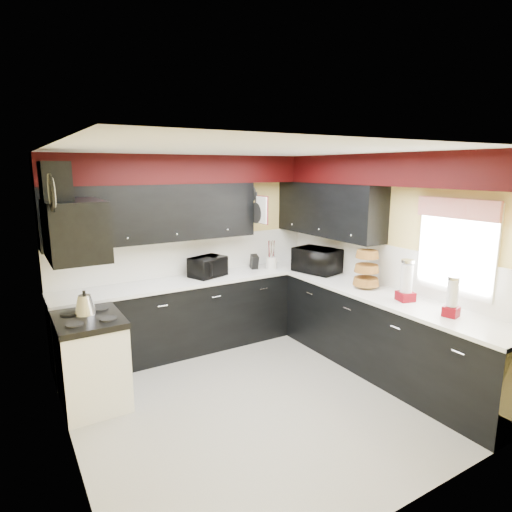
{
  "coord_description": "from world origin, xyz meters",
  "views": [
    {
      "loc": [
        -2.14,
        -3.48,
        2.34
      ],
      "look_at": [
        0.37,
        0.67,
        1.34
      ],
      "focal_mm": 30.0,
      "sensor_mm": 36.0,
      "label": 1
    }
  ],
  "objects": [
    {
      "name": "valance",
      "position": [
        1.73,
        -0.9,
        1.95
      ],
      "size": [
        0.04,
        0.88,
        0.2
      ],
      "primitive_type": "cube",
      "color": "red",
      "rests_on": "wall_right"
    },
    {
      "name": "stove",
      "position": [
        -1.5,
        0.75,
        0.43
      ],
      "size": [
        0.6,
        0.75,
        0.86
      ],
      "primitive_type": "cube",
      "color": "white",
      "rests_on": "ground"
    },
    {
      "name": "hood_duct",
      "position": [
        -1.68,
        0.75,
        2.2
      ],
      "size": [
        0.24,
        0.4,
        0.4
      ],
      "primitive_type": "cube",
      "color": "black",
      "rests_on": "wall_left"
    },
    {
      "name": "splash_right",
      "position": [
        1.79,
        0.0,
        1.19
      ],
      "size": [
        0.02,
        3.6,
        0.5
      ],
      "primitive_type": "cube",
      "color": "white",
      "rests_on": "counter_right"
    },
    {
      "name": "pan_low",
      "position": [
        0.82,
        1.68,
        1.72
      ],
      "size": [
        0.03,
        0.24,
        0.42
      ],
      "primitive_type": null,
      "color": "black",
      "rests_on": "upper_back"
    },
    {
      "name": "window",
      "position": [
        1.79,
        -0.9,
        1.55
      ],
      "size": [
        0.03,
        0.86,
        0.96
      ],
      "primitive_type": null,
      "color": "white",
      "rests_on": "wall_right"
    },
    {
      "name": "dispenser_a",
      "position": [
        1.51,
        -0.54,
        1.16
      ],
      "size": [
        0.2,
        0.2,
        0.44
      ],
      "primitive_type": null,
      "rotation": [
        0.0,
        0.0,
        -0.27
      ],
      "color": "#651000",
      "rests_on": "counter_right"
    },
    {
      "name": "wall_right",
      "position": [
        1.8,
        0.0,
        1.25
      ],
      "size": [
        0.06,
        3.6,
        2.5
      ],
      "primitive_type": "cube",
      "color": "#E0C666",
      "rests_on": "ground"
    },
    {
      "name": "baskets",
      "position": [
        1.52,
        0.05,
        1.18
      ],
      "size": [
        0.27,
        0.27,
        0.5
      ],
      "primitive_type": null,
      "color": "brown",
      "rests_on": "upper_right"
    },
    {
      "name": "ground",
      "position": [
        0.0,
        0.0,
        0.0
      ],
      "size": [
        3.6,
        3.6,
        0.0
      ],
      "primitive_type": "plane",
      "color": "gray",
      "rests_on": "ground"
    },
    {
      "name": "soffit_right",
      "position": [
        1.62,
        -0.18,
        2.33
      ],
      "size": [
        0.36,
        3.24,
        0.35
      ],
      "primitive_type": "cube",
      "color": "black",
      "rests_on": "wall_right"
    },
    {
      "name": "knife_block",
      "position": [
        0.88,
        1.57,
        1.04
      ],
      "size": [
        0.12,
        0.15,
        0.2
      ],
      "primitive_type": "cube",
      "rotation": [
        0.0,
        0.0,
        -0.23
      ],
      "color": "black",
      "rests_on": "counter_back"
    },
    {
      "name": "toaster_oven",
      "position": [
        0.15,
        1.52,
        1.07
      ],
      "size": [
        0.55,
        0.5,
        0.26
      ],
      "primitive_type": "imported",
      "rotation": [
        0.0,
        0.0,
        0.34
      ],
      "color": "black",
      "rests_on": "counter_back"
    },
    {
      "name": "counter_back",
      "position": [
        0.0,
        1.5,
        0.92
      ],
      "size": [
        3.62,
        0.64,
        0.04
      ],
      "primitive_type": "cube",
      "color": "white",
      "rests_on": "cab_back"
    },
    {
      "name": "upper_right",
      "position": [
        1.62,
        0.9,
        1.8
      ],
      "size": [
        0.35,
        1.8,
        0.7
      ],
      "primitive_type": "cube",
      "color": "black",
      "rests_on": "wall_right"
    },
    {
      "name": "kettle",
      "position": [
        -1.5,
        0.86,
        1.02
      ],
      "size": [
        0.24,
        0.24,
        0.19
      ],
      "primitive_type": null,
      "rotation": [
        0.0,
        0.0,
        -0.11
      ],
      "color": "#A3A3A7",
      "rests_on": "cooktop"
    },
    {
      "name": "pan_top",
      "position": [
        0.82,
        1.55,
        2.0
      ],
      "size": [
        0.03,
        0.22,
        0.4
      ],
      "primitive_type": null,
      "color": "black",
      "rests_on": "upper_back"
    },
    {
      "name": "upper_back",
      "position": [
        -0.5,
        1.62,
        1.8
      ],
      "size": [
        2.6,
        0.35,
        0.7
      ],
      "primitive_type": "cube",
      "color": "black",
      "rests_on": "wall_back"
    },
    {
      "name": "soffit_back",
      "position": [
        0.0,
        1.62,
        2.33
      ],
      "size": [
        3.6,
        0.36,
        0.35
      ],
      "primitive_type": "cube",
      "color": "black",
      "rests_on": "wall_back"
    },
    {
      "name": "cooktop",
      "position": [
        -1.5,
        0.75,
        0.89
      ],
      "size": [
        0.62,
        0.77,
        0.06
      ],
      "primitive_type": "cube",
      "color": "black",
      "rests_on": "stove"
    },
    {
      "name": "utensil_crock",
      "position": [
        1.1,
        1.46,
        1.03
      ],
      "size": [
        0.21,
        0.21,
        0.17
      ],
      "primitive_type": "cylinder",
      "rotation": [
        0.0,
        0.0,
        0.34
      ],
      "color": "silver",
      "rests_on": "counter_back"
    },
    {
      "name": "cab_back",
      "position": [
        0.0,
        1.5,
        0.45
      ],
      "size": [
        3.6,
        0.6,
        0.9
      ],
      "primitive_type": "cube",
      "color": "black",
      "rests_on": "ground"
    },
    {
      "name": "microwave",
      "position": [
        1.52,
        0.96,
        1.11
      ],
      "size": [
        0.54,
        0.68,
        0.33
      ],
      "primitive_type": "imported",
      "rotation": [
        0.0,
        0.0,
        1.83
      ],
      "color": "black",
      "rests_on": "counter_right"
    },
    {
      "name": "ceiling",
      "position": [
        0.0,
        0.0,
        2.5
      ],
      "size": [
        3.6,
        3.6,
        0.06
      ],
      "primitive_type": "cube",
      "color": "white",
      "rests_on": "wall_back"
    },
    {
      "name": "wall_left",
      "position": [
        -1.8,
        0.0,
        1.25
      ],
      "size": [
        0.06,
        3.6,
        2.5
      ],
      "primitive_type": "cube",
      "color": "#E0C666",
      "rests_on": "ground"
    },
    {
      "name": "wall_back",
      "position": [
        0.0,
        1.8,
        1.25
      ],
      "size": [
        3.6,
        0.06,
        2.5
      ],
      "primitive_type": "cube",
      "color": "#E0C666",
      "rests_on": "ground"
    },
    {
      "name": "pan_mid",
      "position": [
        0.82,
        1.42,
        1.75
      ],
      "size": [
        0.03,
        0.28,
        0.46
      ],
      "primitive_type": null,
      "color": "black",
      "rests_on": "upper_back"
    },
    {
      "name": "cut_board",
      "position": [
        0.83,
        1.3,
        1.8
      ],
      "size": [
        0.03,
        0.26,
        0.35
      ],
      "primitive_type": "cube",
      "color": "white",
      "rests_on": "upper_back"
    },
    {
      "name": "dispenser_b",
      "position": [
        1.48,
        -1.1,
        1.12
      ],
      "size": [
        0.16,
        0.16,
        0.36
      ],
      "primitive_type": null,
      "rotation": [
        0.0,
        0.0,
        0.24
      ],
      "color": "maroon",
      "rests_on": "counter_right"
    },
    {
      "name": "splash_back",
      "position": [
        0.0,
        1.79,
        1.19
      ],
      "size": [
        3.6,
        0.02,
        0.5
      ],
      "primitive_type": "cube",
      "color": "white",
      "rests_on": "counter_back"
    },
    {
      "name": "hood",
      "position": [
        -1.55,
        0.75,
        1.78
      ],
      "size": [
        0.5,
        0.78,
        0.55
      ],
      "primitive_type": "cube",
      "color": "black",
      "rests_on": "wall_left"
    },
    {
      "name": "counter_right",
      "position": [
        1.5,
        -0.3,
        0.92
      ],
      "size": [
        0.64,
        3.02,
        0.04
      ],
      "primitive_type": "cube",
      "color": "white",
      "rests_on": "cab_right"
    },
    {
      "name": "cab_right",
      "position": [
        1.5,
        -0.3,
        0.45
      ],
      "size": [
        0.6,
        3.0,
        0.9
      ],
      "primitive_type": "cube",
      "color": "black",
      "rests_on": "ground"
    },
    {
      "name": "deco_plate",
      "position": [
        1.77,
        -0.35,
        2.25
      ],
      "size": [
        0.03,
        0.24,
        0.24
      ],
      "primitive_type": null,
      "color": "white",
      "rests_on": "wall_right"
    },
    {
      "name": "clock",
      "position": [
        -1.77,
        0.25,
        2.15
      ],
      "size": [
        0.03,
        0.3,
        0.3
      ],
      "primitive_type": null,
      "color": "black",
      "rests_on": "wall_left"
    }
  ]
}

